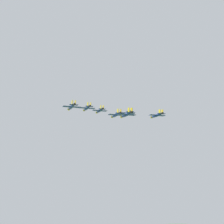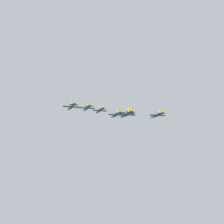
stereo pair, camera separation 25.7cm
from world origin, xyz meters
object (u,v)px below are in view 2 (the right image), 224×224
(jet_right_outer, at_px, (157,115))
(jet_slot_rear, at_px, (116,115))
(jet_lead, at_px, (100,111))
(jet_left_outer, at_px, (71,107))
(jet_trailing, at_px, (126,115))
(jet_right_wingman, at_px, (127,113))
(jet_left_wingman, at_px, (87,108))

(jet_right_outer, bearing_deg, jet_slot_rear, 89.92)
(jet_lead, xyz_separation_m, jet_right_outer, (-20.42, 37.33, -7.31))
(jet_left_outer, height_order, jet_slot_rear, jet_left_outer)
(jet_lead, relative_size, jet_trailing, 0.99)
(jet_lead, height_order, jet_slot_rear, jet_lead)
(jet_right_wingman, bearing_deg, jet_left_wingman, 90.77)
(jet_lead, xyz_separation_m, jet_right_wingman, (-10.21, 18.67, -3.90))
(jet_right_wingman, distance_m, jet_right_outer, 21.55)
(jet_slot_rear, distance_m, jet_trailing, 16.44)
(jet_right_outer, bearing_deg, jet_left_wingman, 68.50)
(jet_lead, distance_m, jet_left_outer, 42.96)
(jet_right_outer, bearing_deg, jet_lead, 40.28)
(jet_right_wingman, relative_size, jet_right_outer, 0.99)
(jet_left_outer, relative_size, jet_right_outer, 0.99)
(jet_slot_rear, bearing_deg, jet_trailing, -179.72)
(jet_trailing, bearing_deg, jet_lead, -0.32)
(jet_lead, xyz_separation_m, jet_left_wingman, (16.78, 13.09, -2.44))
(jet_left_outer, xyz_separation_m, jet_right_outer, (-53.98, 11.16, -1.39))
(jet_left_outer, height_order, jet_right_outer, jet_left_outer)
(jet_lead, distance_m, jet_trailing, 50.00)
(jet_left_outer, bearing_deg, jet_right_wingman, -68.31)
(jet_left_outer, height_order, jet_trailing, jet_left_outer)
(jet_left_wingman, relative_size, jet_left_outer, 0.98)
(jet_left_wingman, distance_m, jet_left_outer, 21.56)
(jet_left_wingman, relative_size, jet_right_outer, 0.97)
(jet_left_outer, distance_m, jet_trailing, 32.48)
(jet_right_wingman, xyz_separation_m, jet_slot_rear, (16.78, 13.09, -4.95))
(jet_lead, bearing_deg, jet_left_wingman, 140.45)
(jet_left_wingman, height_order, jet_right_wingman, jet_left_wingman)
(jet_slot_rear, bearing_deg, jet_left_outer, 90.28)
(jet_left_wingman, bearing_deg, jet_right_outer, -110.69)
(jet_right_outer, bearing_deg, jet_right_wingman, 40.28)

